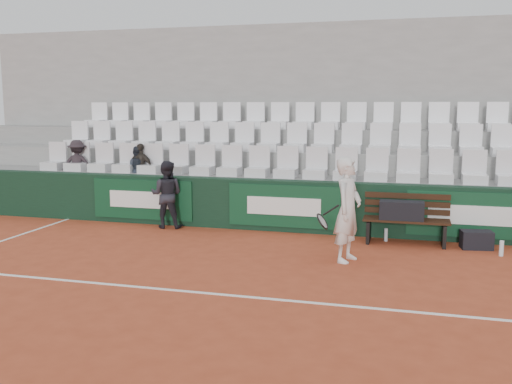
# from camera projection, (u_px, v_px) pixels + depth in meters

# --- Properties ---
(ground) EXTENTS (80.00, 80.00, 0.00)m
(ground) POSITION_uv_depth(u_px,v_px,m) (235.00, 296.00, 7.39)
(ground) COLOR #AD4427
(ground) RESTS_ON ground
(court_baseline) EXTENTS (18.00, 0.06, 0.01)m
(court_baseline) POSITION_uv_depth(u_px,v_px,m) (235.00, 296.00, 7.39)
(court_baseline) COLOR white
(court_baseline) RESTS_ON ground
(back_barrier) EXTENTS (18.00, 0.34, 1.00)m
(back_barrier) POSITION_uv_depth(u_px,v_px,m) (299.00, 206.00, 11.11)
(back_barrier) COLOR black
(back_barrier) RESTS_ON ground
(grandstand_tier_front) EXTENTS (18.00, 0.95, 1.00)m
(grandstand_tier_front) POSITION_uv_depth(u_px,v_px,m) (302.00, 201.00, 11.73)
(grandstand_tier_front) COLOR gray
(grandstand_tier_front) RESTS_ON ground
(grandstand_tier_mid) EXTENTS (18.00, 0.95, 1.45)m
(grandstand_tier_mid) POSITION_uv_depth(u_px,v_px,m) (310.00, 184.00, 12.60)
(grandstand_tier_mid) COLOR gray
(grandstand_tier_mid) RESTS_ON ground
(grandstand_tier_back) EXTENTS (18.00, 0.95, 1.90)m
(grandstand_tier_back) POSITION_uv_depth(u_px,v_px,m) (317.00, 169.00, 13.48)
(grandstand_tier_back) COLOR gray
(grandstand_tier_back) RESTS_ON ground
(grandstand_rear_wall) EXTENTS (18.00, 0.30, 4.40)m
(grandstand_rear_wall) POSITION_uv_depth(u_px,v_px,m) (322.00, 116.00, 13.88)
(grandstand_rear_wall) COLOR #989895
(grandstand_rear_wall) RESTS_ON ground
(seat_row_front) EXTENTS (11.90, 0.44, 0.63)m
(seat_row_front) POSITION_uv_depth(u_px,v_px,m) (300.00, 162.00, 11.44)
(seat_row_front) COLOR silver
(seat_row_front) RESTS_ON grandstand_tier_front
(seat_row_mid) EXTENTS (11.90, 0.44, 0.63)m
(seat_row_mid) POSITION_uv_depth(u_px,v_px,m) (309.00, 137.00, 12.28)
(seat_row_mid) COLOR silver
(seat_row_mid) RESTS_ON grandstand_tier_mid
(seat_row_back) EXTENTS (11.90, 0.44, 0.63)m
(seat_row_back) POSITION_uv_depth(u_px,v_px,m) (316.00, 116.00, 13.12)
(seat_row_back) COLOR white
(seat_row_back) RESTS_ON grandstand_tier_back
(bench_left) EXTENTS (1.50, 0.56, 0.45)m
(bench_left) POSITION_uv_depth(u_px,v_px,m) (406.00, 231.00, 10.15)
(bench_left) COLOR black
(bench_left) RESTS_ON ground
(sports_bag_left) EXTENTS (0.77, 0.33, 0.33)m
(sports_bag_left) POSITION_uv_depth(u_px,v_px,m) (402.00, 210.00, 10.07)
(sports_bag_left) COLOR black
(sports_bag_left) RESTS_ON bench_left
(sports_bag_ground) EXTENTS (0.56, 0.39, 0.31)m
(sports_bag_ground) POSITION_uv_depth(u_px,v_px,m) (476.00, 240.00, 9.82)
(sports_bag_ground) COLOR black
(sports_bag_ground) RESTS_ON ground
(water_bottle_near) EXTENTS (0.07, 0.07, 0.24)m
(water_bottle_near) POSITION_uv_depth(u_px,v_px,m) (386.00, 235.00, 10.36)
(water_bottle_near) COLOR #B2C3CA
(water_bottle_near) RESTS_ON ground
(water_bottle_far) EXTENTS (0.07, 0.07, 0.26)m
(water_bottle_far) POSITION_uv_depth(u_px,v_px,m) (501.00, 248.00, 9.34)
(water_bottle_far) COLOR silver
(water_bottle_far) RESTS_ON ground
(tennis_player) EXTENTS (0.77, 0.69, 1.66)m
(tennis_player) POSITION_uv_depth(u_px,v_px,m) (348.00, 210.00, 8.94)
(tennis_player) COLOR silver
(tennis_player) RESTS_ON ground
(ball_kid) EXTENTS (0.72, 0.60, 1.36)m
(ball_kid) POSITION_uv_depth(u_px,v_px,m) (167.00, 194.00, 11.44)
(ball_kid) COLOR black
(ball_kid) RESTS_ON ground
(spectator_a) EXTENTS (0.83, 0.64, 1.13)m
(spectator_a) POSITION_uv_depth(u_px,v_px,m) (77.00, 145.00, 12.78)
(spectator_a) COLOR black
(spectator_a) RESTS_ON grandstand_tier_front
(spectator_b) EXTENTS (0.67, 0.36, 1.08)m
(spectator_b) POSITION_uv_depth(u_px,v_px,m) (140.00, 148.00, 12.38)
(spectator_b) COLOR #312D27
(spectator_b) RESTS_ON grandstand_tier_front
(spectator_c) EXTENTS (0.55, 0.45, 1.02)m
(spectator_c) POSITION_uv_depth(u_px,v_px,m) (136.00, 149.00, 12.41)
(spectator_c) COLOR #212731
(spectator_c) RESTS_ON grandstand_tier_front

